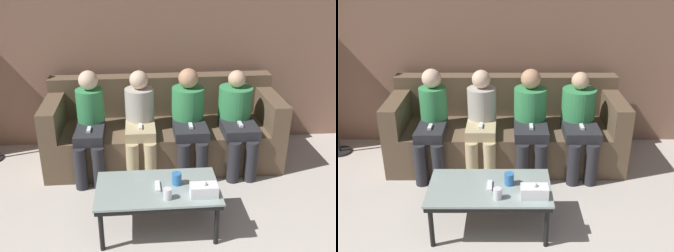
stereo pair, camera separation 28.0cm
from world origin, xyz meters
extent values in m
cube|color=#8C6651|center=(0.00, 3.89, 1.30)|extent=(12.00, 0.06, 2.60)
cube|color=brown|center=(0.00, 3.32, 0.23)|extent=(2.53, 0.88, 0.45)
cube|color=brown|center=(0.00, 3.66, 0.68)|extent=(2.53, 0.20, 0.46)
cube|color=brown|center=(-1.17, 3.32, 0.61)|extent=(0.18, 0.88, 0.32)
cube|color=brown|center=(1.17, 3.32, 0.61)|extent=(0.18, 0.88, 0.32)
cube|color=#8C9E99|center=(-0.14, 2.13, 0.41)|extent=(1.02, 0.57, 0.02)
cube|color=black|center=(-0.14, 2.13, 0.38)|extent=(1.00, 0.56, 0.04)
cylinder|color=black|center=(-0.60, 1.89, 0.18)|extent=(0.04, 0.04, 0.36)
cylinder|color=black|center=(0.33, 1.89, 0.18)|extent=(0.04, 0.04, 0.36)
cylinder|color=black|center=(-0.60, 2.37, 0.18)|extent=(0.04, 0.04, 0.36)
cylinder|color=black|center=(0.33, 2.37, 0.18)|extent=(0.04, 0.04, 0.36)
cylinder|color=silver|center=(-0.07, 1.96, 0.46)|extent=(0.07, 0.07, 0.09)
cylinder|color=#3372BF|center=(0.03, 2.16, 0.47)|extent=(0.08, 0.08, 0.11)
cube|color=white|center=(0.23, 1.98, 0.47)|extent=(0.22, 0.12, 0.10)
sphere|color=white|center=(0.23, 1.98, 0.53)|extent=(0.04, 0.04, 0.04)
cube|color=white|center=(-0.14, 2.13, 0.43)|extent=(0.04, 0.15, 0.02)
cylinder|color=black|center=(-1.98, 3.51, 0.01)|extent=(0.26, 0.26, 0.02)
cylinder|color=#28282D|center=(-0.87, 2.82, 0.23)|extent=(0.13, 0.13, 0.45)
cylinder|color=#28282D|center=(-0.69, 2.82, 0.23)|extent=(0.13, 0.13, 0.45)
cube|color=#28282D|center=(-0.78, 3.05, 0.50)|extent=(0.29, 0.45, 0.10)
cylinder|color=#388E51|center=(-0.78, 3.27, 0.67)|extent=(0.29, 0.29, 0.45)
sphere|color=beige|center=(-0.78, 3.27, 1.00)|extent=(0.20, 0.20, 0.20)
cube|color=white|center=(-0.78, 3.00, 0.57)|extent=(0.04, 0.12, 0.02)
cylinder|color=tan|center=(-0.35, 2.87, 0.23)|extent=(0.13, 0.13, 0.45)
cylinder|color=tan|center=(-0.17, 2.87, 0.23)|extent=(0.13, 0.13, 0.45)
cube|color=tan|center=(-0.26, 3.07, 0.50)|extent=(0.31, 0.40, 0.10)
cylinder|color=#B7B2A8|center=(-0.26, 3.27, 0.67)|extent=(0.31, 0.31, 0.44)
sphere|color=beige|center=(-0.26, 3.27, 0.99)|extent=(0.19, 0.19, 0.19)
cube|color=white|center=(-0.26, 3.03, 0.57)|extent=(0.04, 0.12, 0.02)
cylinder|color=#28282D|center=(0.17, 2.83, 0.23)|extent=(0.13, 0.13, 0.45)
cylinder|color=#28282D|center=(0.35, 2.83, 0.23)|extent=(0.13, 0.13, 0.45)
cube|color=#28282D|center=(0.26, 3.05, 0.50)|extent=(0.34, 0.44, 0.10)
cylinder|color=#388E51|center=(0.26, 3.27, 0.67)|extent=(0.34, 0.34, 0.44)
sphere|color=tan|center=(0.26, 3.27, 0.99)|extent=(0.21, 0.21, 0.21)
cube|color=white|center=(0.26, 3.01, 0.57)|extent=(0.04, 0.12, 0.02)
cylinder|color=#28282D|center=(0.69, 2.83, 0.23)|extent=(0.13, 0.13, 0.45)
cylinder|color=#28282D|center=(0.87, 2.83, 0.23)|extent=(0.13, 0.13, 0.45)
cube|color=#28282D|center=(0.78, 3.05, 0.50)|extent=(0.36, 0.45, 0.10)
cylinder|color=#388E51|center=(0.78, 3.27, 0.66)|extent=(0.36, 0.36, 0.43)
sphere|color=#DBAD89|center=(0.78, 3.27, 0.97)|extent=(0.18, 0.18, 0.18)
cube|color=white|center=(0.78, 3.00, 0.57)|extent=(0.04, 0.12, 0.02)
camera|label=1|loc=(-0.28, -0.63, 2.22)|focal=42.00mm
camera|label=2|loc=(0.00, -0.65, 2.22)|focal=42.00mm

